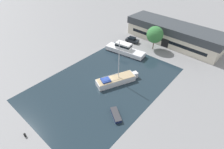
% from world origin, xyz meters
% --- Properties ---
extents(ground_plane, '(440.00, 440.00, 0.00)m').
position_xyz_m(ground_plane, '(0.00, 0.00, 0.00)').
color(ground_plane, gray).
extents(water_canal, '(23.52, 35.33, 0.01)m').
position_xyz_m(water_canal, '(0.00, 0.00, 0.00)').
color(water_canal, '#1E2D38').
rests_on(water_canal, ground).
extents(warehouse_building, '(31.16, 10.70, 6.07)m').
position_xyz_m(warehouse_building, '(2.38, 29.73, 3.08)').
color(warehouse_building, beige).
rests_on(warehouse_building, ground).
extents(quay_tree_near_building, '(4.92, 4.92, 7.15)m').
position_xyz_m(quay_tree_near_building, '(0.03, 21.90, 4.69)').
color(quay_tree_near_building, brown).
rests_on(quay_tree_near_building, ground).
extents(parked_car, '(4.50, 2.47, 1.73)m').
position_xyz_m(parked_car, '(-7.39, 21.25, 0.86)').
color(parked_car, '#1E2328').
rests_on(parked_car, ground).
extents(sailboat_moored, '(6.35, 10.26, 10.56)m').
position_xyz_m(sailboat_moored, '(1.94, 2.01, 0.79)').
color(sailboat_moored, silver).
rests_on(sailboat_moored, water_canal).
extents(motor_cruiser, '(12.28, 4.78, 3.20)m').
position_xyz_m(motor_cruiser, '(-4.94, 13.99, 1.15)').
color(motor_cruiser, white).
rests_on(motor_cruiser, water_canal).
extents(small_dinghy, '(3.72, 3.02, 0.71)m').
position_xyz_m(small_dinghy, '(8.29, -5.77, 0.37)').
color(small_dinghy, '#19234C').
rests_on(small_dinghy, water_canal).
extents(mooring_bollard, '(0.37, 0.37, 0.79)m').
position_xyz_m(mooring_bollard, '(-0.64, -19.25, 0.42)').
color(mooring_bollard, black).
rests_on(mooring_bollard, ground).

